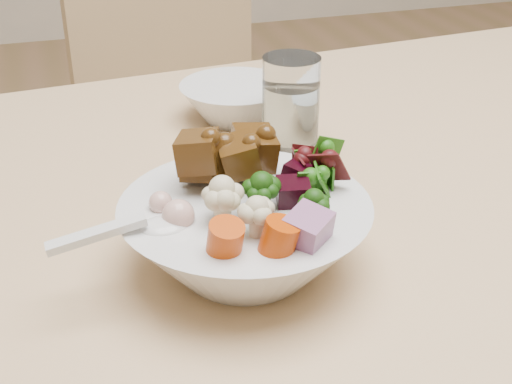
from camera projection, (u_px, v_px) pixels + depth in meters
dining_table at (470, 209)px, 0.83m from camera, size 1.51×0.94×0.68m
chair_far at (190, 141)px, 1.37m from camera, size 0.44×0.44×0.80m
food_bowl at (247, 230)px, 0.59m from camera, size 0.21×0.21×0.11m
soup_spoon at (147, 229)px, 0.54m from camera, size 0.11×0.03×0.02m
water_glass at (291, 109)px, 0.78m from camera, size 0.06×0.06×0.11m
side_bowl at (235, 102)px, 0.87m from camera, size 0.14×0.14×0.05m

